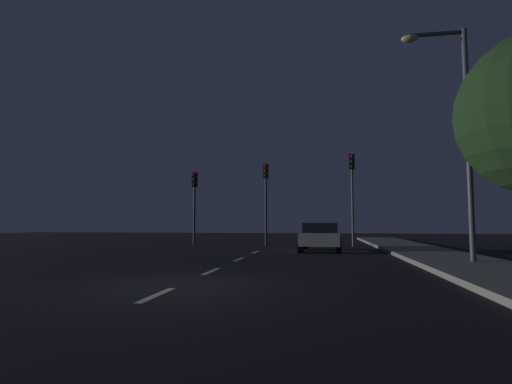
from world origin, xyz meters
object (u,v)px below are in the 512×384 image
at_px(traffic_signal_left, 194,194).
at_px(car_stopped_ahead, 321,236).
at_px(traffic_signal_right, 352,182).
at_px(traffic_signal_center, 266,188).
at_px(street_lamp_right, 458,122).

relative_size(traffic_signal_left, car_stopped_ahead, 1.15).
bearing_deg(traffic_signal_right, traffic_signal_center, -179.99).
bearing_deg(traffic_signal_right, street_lamp_right, -76.08).
relative_size(traffic_signal_left, street_lamp_right, 0.59).
relative_size(traffic_signal_left, traffic_signal_right, 0.83).
xyz_separation_m(traffic_signal_left, car_stopped_ahead, (7.87, -4.52, -2.50)).
height_order(traffic_signal_center, car_stopped_ahead, traffic_signal_center).
bearing_deg(traffic_signal_right, car_stopped_ahead, -112.37).
bearing_deg(street_lamp_right, traffic_signal_left, 139.50).
height_order(traffic_signal_left, street_lamp_right, street_lamp_right).
bearing_deg(traffic_signal_left, car_stopped_ahead, -29.87).
bearing_deg(car_stopped_ahead, traffic_signal_right, 67.63).
bearing_deg(traffic_signal_center, car_stopped_ahead, -53.75).
height_order(traffic_signal_right, car_stopped_ahead, traffic_signal_right).
height_order(traffic_signal_center, traffic_signal_right, traffic_signal_right).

